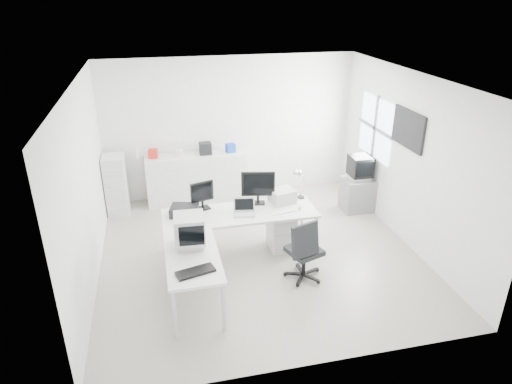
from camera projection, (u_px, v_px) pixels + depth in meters
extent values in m
cube|color=beige|center=(259.00, 253.00, 7.46)|extent=(5.00, 5.00, 0.01)
cube|color=white|center=(259.00, 79.00, 6.30)|extent=(5.00, 5.00, 0.01)
cube|color=white|center=(230.00, 128.00, 9.10)|extent=(5.00, 0.02, 2.80)
cube|color=white|center=(85.00, 188.00, 6.37)|extent=(0.02, 5.00, 2.80)
cube|color=white|center=(409.00, 160.00, 7.39)|extent=(0.02, 5.00, 2.80)
cube|color=white|center=(281.00, 231.00, 7.50)|extent=(0.40, 0.50, 0.60)
cube|color=black|center=(184.00, 211.00, 7.01)|extent=(0.48, 0.42, 0.15)
cube|color=white|center=(282.00, 212.00, 7.12)|extent=(0.39, 0.20, 0.02)
sphere|color=white|center=(300.00, 207.00, 7.22)|extent=(0.06, 0.06, 0.06)
cube|color=#BCBCBC|center=(282.00, 196.00, 7.43)|extent=(0.44, 0.41, 0.21)
cube|color=black|center=(195.00, 272.00, 5.62)|extent=(0.51, 0.31, 0.03)
cube|color=slate|center=(358.00, 194.00, 8.77)|extent=(0.59, 0.48, 0.64)
cube|color=white|center=(197.00, 178.00, 9.09)|extent=(1.96, 0.49, 0.98)
cube|color=red|center=(153.00, 154.00, 8.70)|extent=(0.19, 0.18, 0.17)
cube|color=white|center=(180.00, 153.00, 8.81)|extent=(0.15, 0.14, 0.12)
cube|color=black|center=(205.00, 148.00, 8.89)|extent=(0.23, 0.21, 0.23)
cube|color=#163B9F|center=(231.00, 148.00, 9.00)|extent=(0.20, 0.18, 0.17)
cylinder|color=white|center=(137.00, 153.00, 8.66)|extent=(0.07, 0.07, 0.22)
cube|color=white|center=(116.00, 185.00, 8.56)|extent=(0.40, 0.48, 1.14)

